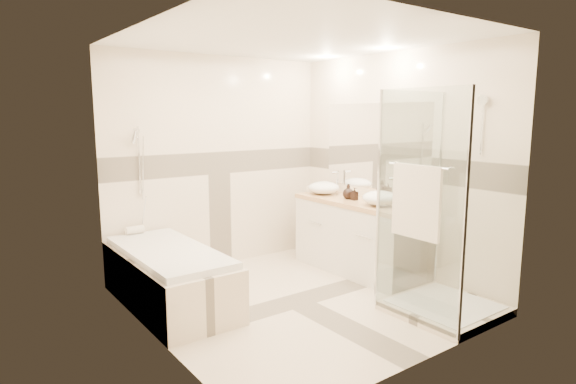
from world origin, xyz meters
TOP-DOWN VIEW (x-y plane):
  - room at (0.06, 0.01)m, footprint 2.82×3.02m
  - bathtub at (-1.02, 0.65)m, footprint 0.75×1.70m
  - vanity at (1.12, 0.30)m, footprint 0.58×1.62m
  - shower_enclosure at (0.83, -0.97)m, footprint 0.96×0.93m
  - vessel_sink_near at (1.10, 0.86)m, footprint 0.39×0.39m
  - vessel_sink_far at (1.10, -0.07)m, footprint 0.40×0.40m
  - faucet_near at (1.32, 0.86)m, footprint 0.11×0.03m
  - faucet_far at (1.32, -0.07)m, footprint 0.12×0.03m
  - amenity_bottle_a at (1.10, 0.33)m, footprint 0.06×0.07m
  - amenity_bottle_b at (1.10, 0.43)m, footprint 0.16×0.16m
  - folded_towels at (1.10, 1.01)m, footprint 0.14×0.23m
  - rolled_towel at (-1.08, 1.41)m, footprint 0.19×0.09m

SIDE VIEW (x-z plane):
  - bathtub at x=-1.02m, z-range 0.03..0.59m
  - vanity at x=1.12m, z-range 0.00..0.85m
  - shower_enclosure at x=0.83m, z-range -0.51..1.53m
  - rolled_towel at x=-1.08m, z-range 0.56..0.65m
  - folded_towels at x=1.10m, z-range 0.85..0.92m
  - amenity_bottle_a at x=1.10m, z-range 0.85..0.99m
  - vessel_sink_near at x=1.10m, z-range 0.85..1.00m
  - vessel_sink_far at x=1.10m, z-range 0.85..1.01m
  - amenity_bottle_b at x=1.10m, z-range 0.85..1.02m
  - faucet_near at x=1.32m, z-range 0.87..1.14m
  - faucet_far at x=1.32m, z-range 0.87..1.17m
  - room at x=0.06m, z-range 0.00..2.52m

